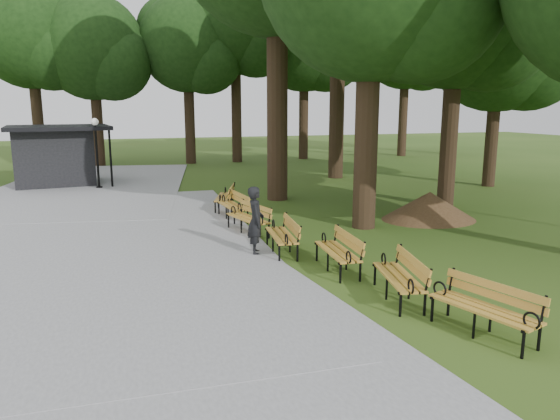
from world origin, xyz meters
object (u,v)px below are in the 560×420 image
object	(u,v)px
bench_0	(483,309)
bench_6	(224,197)
bench_1	(398,277)
lawn_tree_1	(458,6)
dirt_mound	(429,206)
bench_2	(337,252)
kiosk	(54,156)
person	(256,221)
lawn_tree_5	(500,40)
bench_3	(281,236)
lamp_post	(96,138)
bench_4	(248,219)
bench_5	(233,206)

from	to	relation	value
bench_0	bench_6	distance (m)	11.61
bench_1	lawn_tree_1	distance (m)	12.16
dirt_mound	bench_2	size ratio (longest dim) A/B	1.38
kiosk	bench_6	bearing A→B (deg)	-58.78
person	lawn_tree_5	bearing A→B (deg)	-49.95
bench_3	lawn_tree_5	size ratio (longest dim) A/B	0.20
person	lamp_post	distance (m)	12.91
dirt_mound	bench_0	distance (m)	8.84
bench_4	bench_6	xyz separation A→B (m)	(0.09, 3.71, 0.00)
dirt_mound	lawn_tree_1	size ratio (longest dim) A/B	0.26
lamp_post	bench_3	world-z (taller)	lamp_post
bench_0	bench_6	xyz separation A→B (m)	(-1.81, 11.47, 0.00)
dirt_mound	person	bearing A→B (deg)	-161.47
bench_0	bench_3	size ratio (longest dim) A/B	1.00
lamp_post	bench_6	size ratio (longest dim) A/B	1.64
lawn_tree_1	bench_5	bearing A→B (deg)	179.14
bench_0	lawn_tree_5	world-z (taller)	lawn_tree_5
dirt_mound	lawn_tree_1	world-z (taller)	lawn_tree_1
bench_3	bench_5	size ratio (longest dim) A/B	1.00
bench_1	lawn_tree_5	world-z (taller)	lawn_tree_5
kiosk	bench_3	world-z (taller)	kiosk
bench_1	bench_4	world-z (taller)	same
bench_6	bench_1	bearing A→B (deg)	26.33
person	bench_3	xyz separation A→B (m)	(0.65, -0.07, -0.42)
lamp_post	bench_1	bearing A→B (deg)	-70.46
person	bench_1	xyz separation A→B (m)	(1.77, -3.81, -0.42)
bench_2	bench_4	bearing A→B (deg)	-160.79
lawn_tree_5	bench_5	bearing A→B (deg)	-165.16
bench_2	bench_4	distance (m)	4.10
lawn_tree_5	bench_4	bearing A→B (deg)	-157.17
bench_4	lawn_tree_5	world-z (taller)	lawn_tree_5
bench_0	bench_4	size ratio (longest dim) A/B	1.00
dirt_mound	bench_0	bearing A→B (deg)	-118.26
bench_1	bench_2	distance (m)	2.01
bench_3	dirt_mound	bearing A→B (deg)	117.50
bench_2	bench_5	distance (m)	6.06
lamp_post	bench_3	size ratio (longest dim) A/B	1.64
kiosk	person	bearing A→B (deg)	-73.64
person	bench_5	xyz separation A→B (m)	(0.35, 4.13, -0.42)
dirt_mound	bench_5	xyz separation A→B (m)	(-6.08, 1.97, -0.02)
kiosk	bench_0	bearing A→B (deg)	-73.92
bench_4	kiosk	bearing A→B (deg)	-166.53
bench_0	bench_6	size ratio (longest dim) A/B	1.00
bench_1	bench_6	size ratio (longest dim) A/B	1.00
bench_3	bench_4	distance (m)	2.22
bench_3	bench_6	distance (m)	5.91
dirt_mound	bench_1	xyz separation A→B (m)	(-4.66, -5.97, -0.02)
lamp_post	bench_2	world-z (taller)	lamp_post
dirt_mound	bench_4	bearing A→B (deg)	-179.73
bench_2	bench_3	world-z (taller)	same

